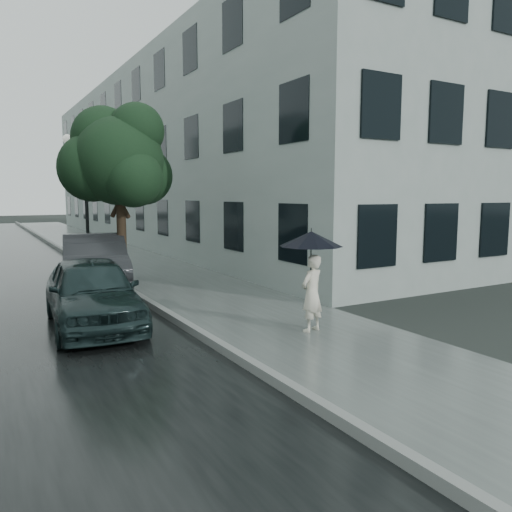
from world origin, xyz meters
TOP-DOWN VIEW (x-y plane):
  - ground at (0.00, 0.00)m, footprint 120.00×120.00m
  - sidewalk at (0.25, 12.00)m, footprint 3.50×60.00m
  - kerb_near at (-1.57, 12.00)m, footprint 0.15×60.00m
  - building_near at (5.47, 19.50)m, footprint 7.02×36.00m
  - pedestrian at (0.43, 0.15)m, footprint 0.62×0.51m
  - umbrella at (0.42, 0.17)m, footprint 1.41×1.41m
  - street_tree at (-1.45, 6.56)m, footprint 3.14×2.86m
  - lamp_post at (-1.61, 11.10)m, footprint 0.85×0.32m
  - car_near at (-3.08, 2.56)m, footprint 1.90×4.11m
  - car_far at (-2.20, 6.50)m, footprint 2.29×4.73m

SIDE VIEW (x-z plane):
  - ground at x=0.00m, z-range 0.00..0.00m
  - sidewalk at x=0.25m, z-range 0.00..0.01m
  - kerb_near at x=-1.57m, z-range 0.00..0.15m
  - car_near at x=-3.08m, z-range 0.01..1.37m
  - pedestrian at x=0.43m, z-range 0.01..1.47m
  - car_far at x=-2.20m, z-range 0.01..1.50m
  - umbrella at x=0.42m, z-range 1.25..2.27m
  - lamp_post at x=-1.61m, z-range 0.35..4.98m
  - street_tree at x=-1.45m, z-range 0.99..6.04m
  - building_near at x=5.47m, z-range 0.00..9.00m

